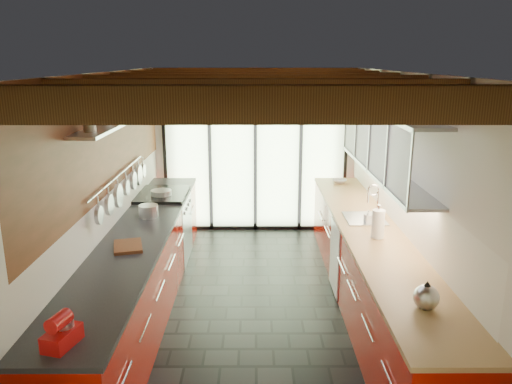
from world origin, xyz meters
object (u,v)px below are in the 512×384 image
(bowl, at_px, (339,181))
(kettle, at_px, (426,296))
(paper_towel, at_px, (378,224))
(soap_bottle, at_px, (368,217))
(stand_mixer, at_px, (62,332))

(bowl, bearing_deg, kettle, -90.00)
(kettle, xyz_separation_m, bowl, (-0.00, 3.91, -0.07))
(paper_towel, bearing_deg, kettle, -90.00)
(soap_bottle, relative_size, bowl, 0.75)
(stand_mixer, height_order, soap_bottle, stand_mixer)
(stand_mixer, height_order, kettle, stand_mixer)
(soap_bottle, distance_m, bowl, 1.94)
(stand_mixer, height_order, paper_towel, paper_towel)
(stand_mixer, xyz_separation_m, soap_bottle, (2.54, 2.46, -0.01))
(stand_mixer, relative_size, soap_bottle, 1.78)
(kettle, height_order, bowl, kettle)
(bowl, bearing_deg, paper_towel, -90.00)
(stand_mixer, height_order, bowl, stand_mixer)
(kettle, xyz_separation_m, soap_bottle, (-0.00, 1.97, -0.02))
(kettle, bearing_deg, bowl, 90.00)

